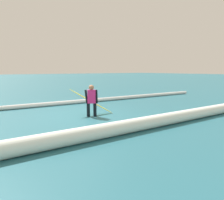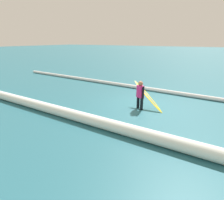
% 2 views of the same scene
% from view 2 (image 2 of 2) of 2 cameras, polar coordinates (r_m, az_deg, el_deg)
% --- Properties ---
extents(ground_plane, '(177.08, 177.08, 0.00)m').
position_cam_2_polar(ground_plane, '(10.38, 8.49, -1.34)').
color(ground_plane, '#276472').
extents(surfer, '(0.46, 0.38, 1.35)m').
position_cam_2_polar(surfer, '(9.54, 7.93, 1.75)').
color(surfer, black).
rests_on(surfer, ground_plane).
extents(surfboard, '(1.89, 0.98, 1.21)m').
position_cam_2_polar(surfboard, '(9.84, 9.98, 1.13)').
color(surfboard, yellow).
rests_on(surfboard, ground_plane).
extents(wave_crest_foreground, '(24.14, 1.76, 0.23)m').
position_cam_2_polar(wave_crest_foreground, '(13.46, 8.88, 3.33)').
color(wave_crest_foreground, white).
rests_on(wave_crest_foreground, ground_plane).
extents(wave_crest_midground, '(25.93, 1.30, 0.44)m').
position_cam_2_polar(wave_crest_midground, '(6.38, 20.66, -12.19)').
color(wave_crest_midground, white).
rests_on(wave_crest_midground, ground_plane).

